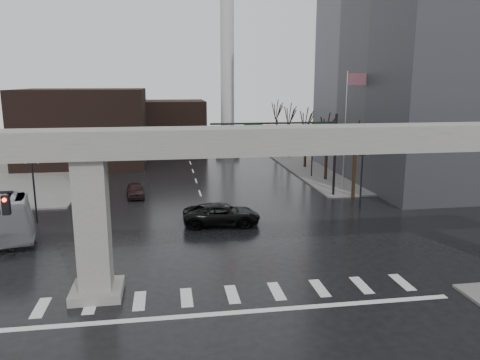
# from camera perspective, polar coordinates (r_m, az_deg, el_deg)

# --- Properties ---
(ground) EXTENTS (160.00, 160.00, 0.00)m
(ground) POSITION_cam_1_polar(r_m,az_deg,el_deg) (26.27, -1.27, -12.82)
(ground) COLOR black
(ground) RESTS_ON ground
(sidewalk_ne) EXTENTS (28.00, 36.00, 0.15)m
(sidewalk_ne) POSITION_cam_1_polar(r_m,az_deg,el_deg) (67.29, 16.82, 2.09)
(sidewalk_ne) COLOR slate
(sidewalk_ne) RESTS_ON ground
(elevated_guideway) EXTENTS (48.00, 2.60, 8.70)m
(elevated_guideway) POSITION_cam_1_polar(r_m,az_deg,el_deg) (24.41, 1.60, 2.21)
(elevated_guideway) COLOR #989590
(elevated_guideway) RESTS_ON ground
(building_far_left) EXTENTS (16.00, 14.00, 10.00)m
(building_far_left) POSITION_cam_1_polar(r_m,az_deg,el_deg) (66.80, -18.42, 6.19)
(building_far_left) COLOR black
(building_far_left) RESTS_ON ground
(building_far_mid) EXTENTS (10.00, 10.00, 8.00)m
(building_far_mid) POSITION_cam_1_polar(r_m,az_deg,el_deg) (75.98, -8.15, 6.55)
(building_far_mid) COLOR black
(building_far_mid) RESTS_ON ground
(smokestack) EXTENTS (3.60, 3.60, 30.00)m
(smokestack) POSITION_cam_1_polar(r_m,az_deg,el_deg) (70.28, -1.56, 13.86)
(smokestack) COLOR silver
(smokestack) RESTS_ON ground
(signal_mast_arm) EXTENTS (12.12, 0.43, 8.00)m
(signal_mast_arm) POSITION_cam_1_polar(r_m,az_deg,el_deg) (44.46, 6.96, 5.18)
(signal_mast_arm) COLOR black
(signal_mast_arm) RESTS_ON ground
(flagpole_assembly) EXTENTS (2.06, 0.12, 12.00)m
(flagpole_assembly) POSITION_cam_1_polar(r_m,az_deg,el_deg) (49.36, 13.10, 7.61)
(flagpole_assembly) COLOR silver
(flagpole_assembly) RESTS_ON ground
(lamp_right_0) EXTENTS (1.22, 0.32, 5.11)m
(lamp_right_0) POSITION_cam_1_polar(r_m,az_deg,el_deg) (41.86, 14.63, 1.19)
(lamp_right_0) COLOR black
(lamp_right_0) RESTS_ON ground
(lamp_right_1) EXTENTS (1.22, 0.32, 5.11)m
(lamp_right_1) POSITION_cam_1_polar(r_m,az_deg,el_deg) (54.79, 8.81, 3.91)
(lamp_right_1) COLOR black
(lamp_right_1) RESTS_ON ground
(lamp_right_2) EXTENTS (1.22, 0.32, 5.11)m
(lamp_right_2) POSITION_cam_1_polar(r_m,az_deg,el_deg) (68.15, 5.23, 5.56)
(lamp_right_2) COLOR black
(lamp_right_2) RESTS_ON ground
(lamp_left_0) EXTENTS (1.22, 0.32, 5.11)m
(lamp_left_0) POSITION_cam_1_polar(r_m,az_deg,el_deg) (39.75, -23.89, -0.01)
(lamp_left_0) COLOR black
(lamp_left_0) RESTS_ON ground
(lamp_left_1) EXTENTS (1.22, 0.32, 5.11)m
(lamp_left_1) POSITION_cam_1_polar(r_m,az_deg,el_deg) (53.20, -20.14, 3.08)
(lamp_left_1) COLOR black
(lamp_left_1) RESTS_ON ground
(lamp_left_2) EXTENTS (1.22, 0.32, 5.11)m
(lamp_left_2) POSITION_cam_1_polar(r_m,az_deg,el_deg) (66.88, -17.91, 4.91)
(lamp_left_2) COLOR black
(lamp_left_2) RESTS_ON ground
(tree_right_0) EXTENTS (1.09, 1.58, 7.50)m
(tree_right_0) POSITION_cam_1_polar(r_m,az_deg,el_deg) (46.01, 13.78, 1.31)
(tree_right_0) COLOR black
(tree_right_0) RESTS_ON ground
(tree_right_1) EXTENTS (1.09, 1.61, 7.67)m
(tree_right_1) POSITION_cam_1_polar(r_m,az_deg,el_deg) (53.35, 10.49, 2.96)
(tree_right_1) COLOR black
(tree_right_1) RESTS_ON ground
(tree_right_2) EXTENTS (1.10, 1.63, 7.85)m
(tree_right_2) POSITION_cam_1_polar(r_m,az_deg,el_deg) (60.86, 8.00, 4.20)
(tree_right_2) COLOR black
(tree_right_2) RESTS_ON ground
(tree_right_3) EXTENTS (1.11, 1.66, 8.02)m
(tree_right_3) POSITION_cam_1_polar(r_m,az_deg,el_deg) (68.48, 6.06, 5.16)
(tree_right_3) COLOR black
(tree_right_3) RESTS_ON ground
(tree_right_4) EXTENTS (1.12, 1.69, 8.19)m
(tree_right_4) POSITION_cam_1_polar(r_m,az_deg,el_deg) (76.18, 4.50, 5.92)
(tree_right_4) COLOR black
(tree_right_4) RESTS_ON ground
(pickup_truck) EXTENTS (6.20, 3.22, 1.67)m
(pickup_truck) POSITION_cam_1_polar(r_m,az_deg,el_deg) (36.57, -2.25, -4.21)
(pickup_truck) COLOR black
(pickup_truck) RESTS_ON ground
(far_car) EXTENTS (2.00, 4.10, 1.35)m
(far_car) POSITION_cam_1_polar(r_m,az_deg,el_deg) (46.34, -12.65, -1.23)
(far_car) COLOR black
(far_car) RESTS_ON ground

